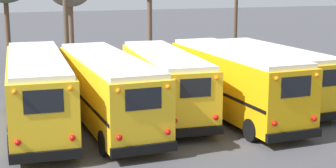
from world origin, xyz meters
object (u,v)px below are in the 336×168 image
(school_bus_1, at_px, (107,88))
(school_bus_4, at_px, (272,74))
(school_bus_2, at_px, (165,81))
(utility_pole, at_px, (66,11))
(school_bus_3, at_px, (235,81))
(school_bus_0, at_px, (37,90))

(school_bus_1, distance_m, school_bus_4, 9.25)
(school_bus_2, distance_m, utility_pole, 13.29)
(school_bus_4, bearing_deg, school_bus_3, -149.92)
(school_bus_4, bearing_deg, school_bus_0, -176.33)
(school_bus_4, bearing_deg, school_bus_1, -172.59)
(school_bus_0, bearing_deg, school_bus_1, -7.61)
(school_bus_2, distance_m, school_bus_3, 3.40)
(school_bus_2, relative_size, school_bus_3, 0.97)
(school_bus_0, distance_m, school_bus_4, 12.25)
(school_bus_2, xyz_separation_m, school_bus_4, (6.11, 0.28, -0.06))
(school_bus_2, xyz_separation_m, utility_pole, (-2.96, 12.68, 2.67))
(school_bus_1, bearing_deg, school_bus_3, -5.41)
(school_bus_1, relative_size, school_bus_4, 1.11)
(school_bus_0, relative_size, utility_pole, 1.26)
(school_bus_1, relative_size, school_bus_2, 1.10)
(school_bus_0, relative_size, school_bus_4, 1.11)
(school_bus_0, height_order, school_bus_3, school_bus_0)
(school_bus_1, height_order, school_bus_3, school_bus_3)
(school_bus_3, height_order, school_bus_4, school_bus_3)
(school_bus_1, xyz_separation_m, school_bus_4, (9.17, 1.19, -0.10))
(school_bus_2, relative_size, utility_pole, 1.14)
(school_bus_2, bearing_deg, school_bus_0, -175.29)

